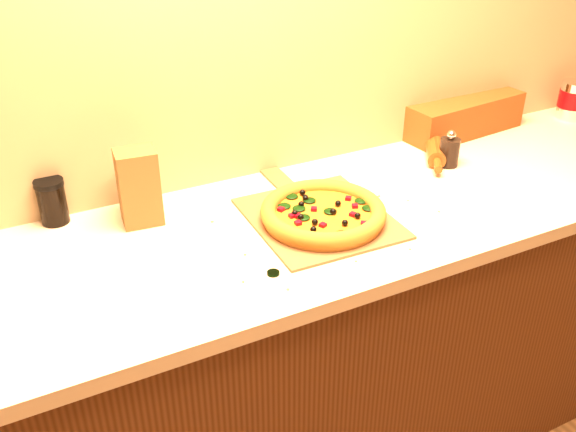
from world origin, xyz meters
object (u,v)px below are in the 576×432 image
object	(u,v)px
coffee_canister	(573,100)
pizza_peel	(316,215)
wine_glass	(128,171)
rolling_pin	(434,143)
pepper_grinder	(449,151)
pizza	(323,213)
dark_jar	(52,201)

from	to	relation	value
coffee_canister	pizza_peel	bearing A→B (deg)	-169.79
coffee_canister	wine_glass	bearing A→B (deg)	178.40
rolling_pin	pepper_grinder	bearing A→B (deg)	-105.15
pizza	wine_glass	distance (m)	0.53
wine_glass	dark_jar	bearing A→B (deg)	170.56
wine_glass	pepper_grinder	bearing A→B (deg)	-9.77
pizza	pepper_grinder	size ratio (longest dim) A/B	2.82
pizza_peel	pepper_grinder	xyz separation A→B (m)	(0.53, 0.10, 0.04)
coffee_canister	dark_jar	xyz separation A→B (m)	(-1.83, 0.08, -0.01)
coffee_canister	dark_jar	world-z (taller)	coffee_canister
pizza_peel	rolling_pin	bearing A→B (deg)	21.85
pizza_peel	pizza	bearing A→B (deg)	-88.94
rolling_pin	wine_glass	world-z (taller)	wine_glass
coffee_canister	pizza	bearing A→B (deg)	-168.14
rolling_pin	wine_glass	size ratio (longest dim) A/B	2.09
dark_jar	pepper_grinder	bearing A→B (deg)	-9.71
rolling_pin	coffee_canister	size ratio (longest dim) A/B	2.56
rolling_pin	pizza_peel	bearing A→B (deg)	-159.91
pepper_grinder	coffee_canister	xyz separation A→B (m)	(0.67, 0.12, 0.02)
coffee_canister	wine_glass	distance (m)	1.63
wine_glass	rolling_pin	bearing A→B (deg)	-3.29
pepper_grinder	rolling_pin	distance (m)	0.11
pepper_grinder	rolling_pin	bearing A→B (deg)	74.85
pepper_grinder	dark_jar	size ratio (longest dim) A/B	0.96
pizza_peel	dark_jar	distance (m)	0.70
dark_jar	pizza	bearing A→B (deg)	-27.60
pizza_peel	wine_glass	distance (m)	0.52
pizza_peel	pizza	xyz separation A→B (m)	(-0.00, -0.04, 0.03)
pizza_peel	wine_glass	bearing A→B (deg)	150.59
rolling_pin	wine_glass	bearing A→B (deg)	176.71
pepper_grinder	dark_jar	distance (m)	1.18
pizza_peel	coffee_canister	xyz separation A→B (m)	(1.20, 0.22, 0.07)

